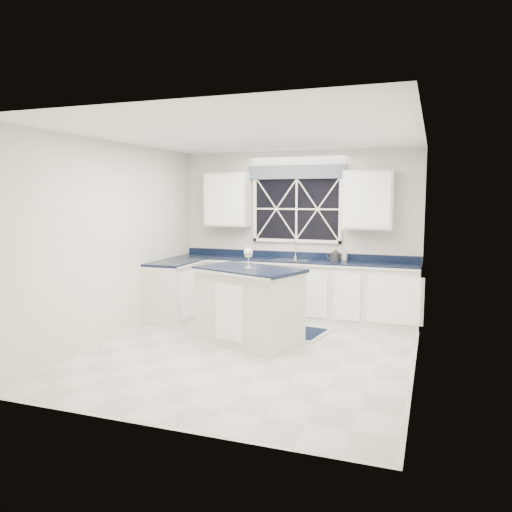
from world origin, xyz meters
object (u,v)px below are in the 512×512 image
at_px(island, 249,305).
at_px(kettle, 335,255).
at_px(faucet, 295,249).
at_px(wine_glass, 248,253).
at_px(dishwasher, 229,288).
at_px(soap_bottle, 344,254).

xyz_separation_m(island, kettle, (0.81, 1.70, 0.51)).
relative_size(faucet, wine_glass, 1.06).
relative_size(faucet, kettle, 1.17).
bearing_deg(dishwasher, wine_glass, -59.26).
bearing_deg(faucet, soap_bottle, 1.82).
xyz_separation_m(faucet, soap_bottle, (0.80, 0.03, -0.06)).
bearing_deg(island, kettle, 84.82).
relative_size(faucet, island, 0.19).
xyz_separation_m(kettle, soap_bottle, (0.13, 0.12, 0.01)).
bearing_deg(kettle, dishwasher, -175.64).
distance_m(island, kettle, 1.96).
height_order(island, kettle, kettle).
height_order(faucet, island, faucet).
bearing_deg(soap_bottle, dishwasher, -173.41).
distance_m(dishwasher, wine_glass, 2.01).
height_order(dishwasher, soap_bottle, soap_bottle).
relative_size(faucet, soap_bottle, 1.60).
relative_size(dishwasher, wine_glass, 2.88).
bearing_deg(kettle, faucet, 173.33).
relative_size(dishwasher, kettle, 3.17).
distance_m(wine_glass, soap_bottle, 2.06).
distance_m(dishwasher, island, 1.87).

